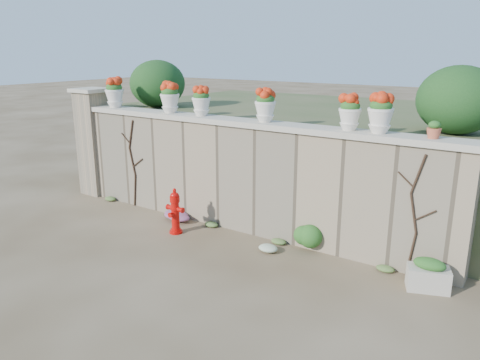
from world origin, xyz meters
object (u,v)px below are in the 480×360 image
Objects in this scene: fire_hydrant at (175,211)px; terracotta_pot at (434,131)px; urn_pot_0 at (114,93)px; planter_box at (428,275)px.

fire_hydrant is 3.54× the size of terracotta_pot.
fire_hydrant is at bearing -20.27° from urn_pot_0.
urn_pot_0 is at bearing 155.60° from planter_box.
fire_hydrant is 4.46m from planter_box.
terracotta_pot is at bearing 0.00° from urn_pot_0.
urn_pot_0 is (-6.92, 0.51, 2.19)m from planter_box.
urn_pot_0 reaches higher than fire_hydrant.
planter_box is (4.44, 0.40, -0.21)m from fire_hydrant.
terracotta_pot reaches higher than planter_box.
planter_box is 7.28m from urn_pot_0.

